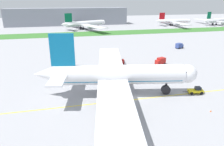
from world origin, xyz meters
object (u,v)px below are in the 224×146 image
Objects in this scene: service_truck_baggage_loader at (118,62)px; service_truck_fuel_bowser at (179,46)px; parked_airliner_far_right at (173,21)px; pushback_tug at (196,90)px; parked_airliner_far_outer at (216,21)px; airliner_foreground at (117,75)px; parked_airliner_far_centre at (84,24)px; ground_crew_wingwalker_port at (102,136)px; service_truck_catering_van at (161,61)px; traffic_cone_near_nose at (211,111)px.

service_truck_fuel_bowser reaches higher than service_truck_baggage_loader.
parked_airliner_far_right reaches higher than service_truck_fuel_bowser.
parked_airliner_far_outer is (126.05, 152.01, 3.87)m from pushback_tug.
airliner_foreground is 147.40m from parked_airliner_far_centre.
pushback_tug is at bearing -115.47° from service_truck_fuel_bowser.
parked_airliner_far_right is (102.27, 153.98, -1.78)m from airliner_foreground.
parked_airliner_far_centre is 144.55m from parked_airliner_far_outer.
airliner_foreground is 43.26× the size of ground_crew_wingwalker_port.
service_truck_baggage_loader is (-15.91, 34.28, 0.46)m from pushback_tug.
service_truck_catering_van is 0.08× the size of parked_airliner_far_right.
parked_airliner_far_centre is at bearing 91.26° from service_truck_baggage_loader.
service_truck_catering_van is (35.14, 46.24, 0.60)m from ground_crew_wingwalker_port.
service_truck_fuel_bowser is at bearing 45.70° from airliner_foreground.
airliner_foreground is 210.52m from parked_airliner_far_outer.
parked_airliner_far_centre is (-18.51, 151.94, 4.23)m from pushback_tug.
parked_airliner_far_centre reaches higher than parked_airliner_far_outer.
service_truck_catering_van is 0.09× the size of parked_airliner_far_outer.
ground_crew_wingwalker_port is 0.33× the size of service_truck_baggage_loader.
service_truck_catering_van reaches higher than pushback_tug.
parked_airliner_far_right is (75.56, 128.33, 2.96)m from service_truck_catering_van.
parked_airliner_far_right is (80.80, 169.53, 4.33)m from traffic_cone_near_nose.
ground_crew_wingwalker_port is 30.34m from traffic_cone_near_nose.
traffic_cone_near_nose is 41.55m from service_truck_catering_van.
pushback_tug is at bearing -83.06° from parked_airliner_far_centre.
traffic_cone_near_nose is 47.06m from service_truck_baggage_loader.
parked_airliner_far_outer reaches higher than parked_airliner_far_right.
parked_airliner_far_outer is (144.55, 0.08, -0.35)m from parked_airliner_far_centre.
pushback_tug is 1.30× the size of service_truck_catering_van.
service_truck_catering_van is at bearing 52.76° from ground_crew_wingwalker_port.
ground_crew_wingwalker_port is 0.35× the size of service_truck_catering_van.
parked_airliner_far_right is (77.99, 158.63, 3.64)m from pushback_tug.
parked_airliner_far_centre is (-20.93, 121.64, 3.55)m from service_truck_catering_van.
parked_airliner_far_right is at bearing 59.51° from service_truck_catering_van.
ground_crew_wingwalker_port is at bearing -170.44° from traffic_cone_near_nose.
parked_airliner_far_right is (50.50, 100.93, 2.97)m from service_truck_fuel_bowser.
ground_crew_wingwalker_port is at bearing -129.27° from service_truck_fuel_bowser.
pushback_tug is 30.40m from service_truck_catering_van.
parked_airliner_far_right is at bearing 64.52° from traffic_cone_near_nose.
service_truck_baggage_loader is at bearing 167.72° from service_truck_catering_van.
ground_crew_wingwalker_port is 206.74m from parked_airliner_far_right.
service_truck_fuel_bowser is 1.05× the size of service_truck_catering_van.
airliner_foreground is at bearing -134.30° from service_truck_fuel_bowser.
airliner_foreground reaches higher than traffic_cone_near_nose.
parked_airliner_far_centre is 1.25× the size of parked_airliner_far_outer.
ground_crew_wingwalker_port is 58.08m from service_truck_catering_van.
parked_airliner_far_centre is at bearing 116.01° from service_truck_fuel_bowser.
pushback_tug is 11.01× the size of traffic_cone_near_nose.
parked_airliner_far_right is at bearing 52.94° from service_truck_baggage_loader.
airliner_foreground is 74.28m from service_truck_fuel_bowser.
traffic_cone_near_nose is 0.12× the size of service_truck_catering_van.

